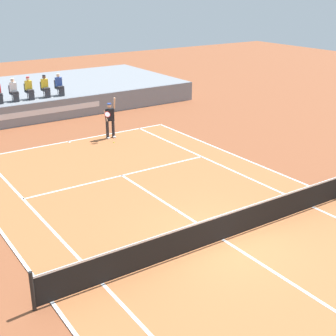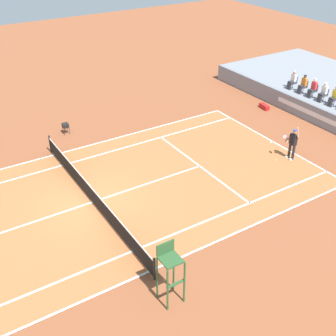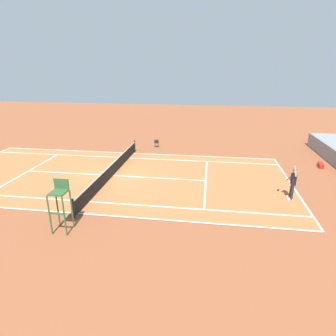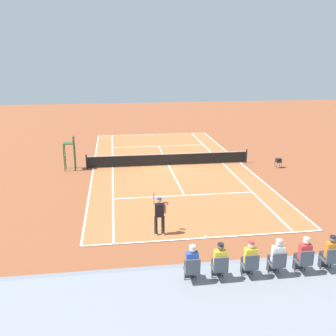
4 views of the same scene
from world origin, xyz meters
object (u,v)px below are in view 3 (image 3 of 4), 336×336
Objects in this scene: equipment_bag at (321,165)px; ball_hopper at (156,141)px; umpire_chair at (60,199)px; tennis_ball at (274,195)px; tennis_player at (293,183)px.

equipment_bag is 13.84m from ball_hopper.
equipment_bag is at bearing 126.52° from umpire_chair.
tennis_player is at bearing 72.65° from tennis_ball.
ball_hopper is at bearing -135.48° from tennis_player.
ball_hopper is at bearing -137.30° from tennis_ball.
tennis_ball is (-0.26, -0.83, -0.96)m from tennis_player.
tennis_player reaches higher than equipment_bag.
ball_hopper is (-9.56, -8.82, 0.54)m from tennis_ball.
tennis_ball is 11.78m from umpire_chair.
umpire_chair is at bearing -63.32° from tennis_ball.
equipment_bag is at bearing 74.34° from ball_hopper.
tennis_player reaches higher than ball_hopper.
ball_hopper is at bearing -105.66° from equipment_bag.
tennis_player reaches higher than tennis_ball.
umpire_chair is at bearing -66.15° from tennis_player.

